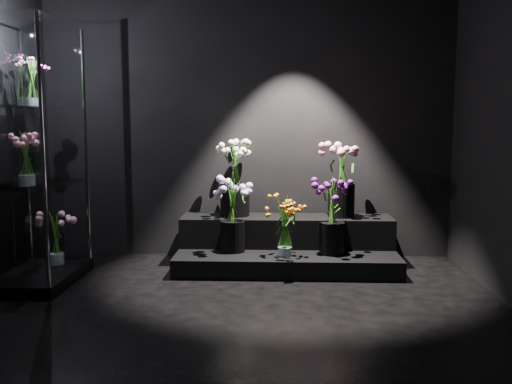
{
  "coord_description": "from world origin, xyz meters",
  "views": [
    {
      "loc": [
        0.32,
        -3.63,
        1.36
      ],
      "look_at": [
        0.12,
        1.2,
        0.74
      ],
      "focal_mm": 40.0,
      "sensor_mm": 36.0,
      "label": 1
    }
  ],
  "objects": [
    {
      "name": "bouquet_case_base_pink",
      "position": [
        -1.63,
        1.17,
        0.36
      ],
      "size": [
        0.34,
        0.34,
        0.48
      ],
      "rotation": [
        0.0,
        0.0,
        0.03
      ],
      "color": "white",
      "rests_on": "display_case"
    },
    {
      "name": "bouquet_case_pink",
      "position": [
        -1.69,
        0.79,
        1.07
      ],
      "size": [
        0.38,
        0.38,
        0.44
      ],
      "rotation": [
        0.0,
        0.0,
        0.39
      ],
      "color": "white",
      "rests_on": "display_case"
    },
    {
      "name": "floor",
      "position": [
        0.0,
        0.0,
        0.0
      ],
      "size": [
        4.0,
        4.0,
        0.0
      ],
      "primitive_type": "plane",
      "color": "black",
      "rests_on": "ground"
    },
    {
      "name": "bouquet_lilac",
      "position": [
        -0.1,
        1.43,
        0.55
      ],
      "size": [
        0.44,
        0.44,
        0.66
      ],
      "rotation": [
        0.0,
        0.0,
        -0.21
      ],
      "color": "black",
      "rests_on": "display_riser"
    },
    {
      "name": "display_case",
      "position": [
        -1.69,
        0.94,
        1.07
      ],
      "size": [
        0.58,
        0.97,
        2.14
      ],
      "color": "black",
      "rests_on": "floor"
    },
    {
      "name": "bouquet_pink_roses",
      "position": [
        0.9,
        1.73,
        0.85
      ],
      "size": [
        0.48,
        0.48,
        0.7
      ],
      "rotation": [
        0.0,
        0.0,
        0.36
      ],
      "color": "black",
      "rests_on": "display_riser"
    },
    {
      "name": "bouquet_case_magenta",
      "position": [
        -1.74,
        1.1,
        1.68
      ],
      "size": [
        0.26,
        0.26,
        0.41
      ],
      "rotation": [
        0.0,
        0.0,
        0.25
      ],
      "color": "white",
      "rests_on": "display_case"
    },
    {
      "name": "wall_back",
      "position": [
        0.0,
        2.0,
        1.4
      ],
      "size": [
        4.0,
        0.0,
        4.0
      ],
      "primitive_type": "plane",
      "rotation": [
        1.57,
        0.0,
        0.0
      ],
      "color": "black",
      "rests_on": "floor"
    },
    {
      "name": "bouquet_purple",
      "position": [
        0.79,
        1.38,
        0.54
      ],
      "size": [
        0.37,
        0.37,
        0.68
      ],
      "rotation": [
        0.0,
        0.0,
        -0.28
      ],
      "color": "black",
      "rests_on": "display_riser"
    },
    {
      "name": "bouquet_cream_roses",
      "position": [
        -0.11,
        1.75,
        0.85
      ],
      "size": [
        0.37,
        0.37,
        0.74
      ],
      "rotation": [
        0.0,
        0.0,
        -0.04
      ],
      "color": "black",
      "rests_on": "display_riser"
    },
    {
      "name": "display_riser",
      "position": [
        0.39,
        1.6,
        0.18
      ],
      "size": [
        2.0,
        0.89,
        0.44
      ],
      "color": "black",
      "rests_on": "floor"
    },
    {
      "name": "wall_front",
      "position": [
        0.0,
        -2.0,
        1.4
      ],
      "size": [
        4.0,
        0.0,
        4.0
      ],
      "primitive_type": "plane",
      "rotation": [
        -1.57,
        0.0,
        0.0
      ],
      "color": "black",
      "rests_on": "floor"
    },
    {
      "name": "bouquet_orange_bells",
      "position": [
        0.37,
        1.29,
        0.44
      ],
      "size": [
        0.35,
        0.35,
        0.52
      ],
      "rotation": [
        0.0,
        0.0,
        -0.39
      ],
      "color": "white",
      "rests_on": "display_riser"
    }
  ]
}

